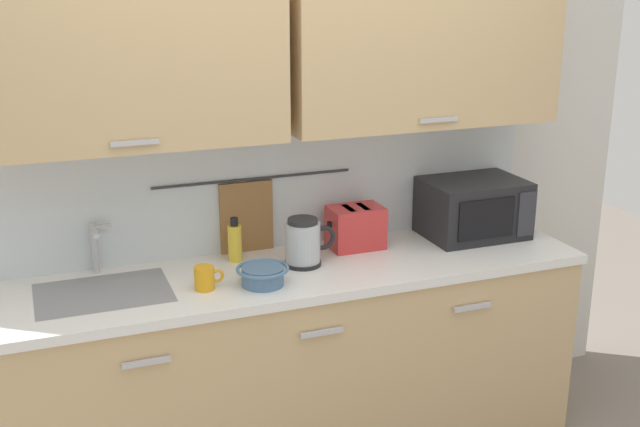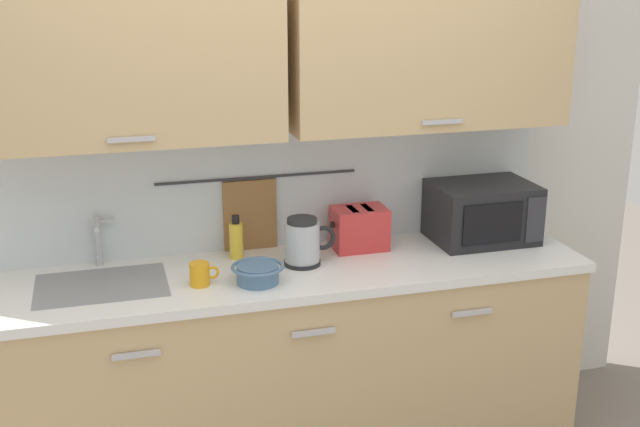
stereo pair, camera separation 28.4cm
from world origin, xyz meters
TOP-DOWN VIEW (x-y plane):
  - counter_unit at (-0.01, 0.30)m, footprint 2.53×0.64m
  - back_wall_assembly at (-0.00, 0.53)m, footprint 3.70×0.41m
  - sink_faucet at (-0.79, 0.53)m, footprint 0.09×0.17m
  - microwave at (0.93, 0.41)m, footprint 0.46×0.35m
  - electric_kettle at (0.05, 0.32)m, footprint 0.23×0.16m
  - dish_soap_bottle at (-0.21, 0.48)m, footprint 0.06×0.06m
  - mug_near_sink at (-0.41, 0.21)m, footprint 0.12×0.08m
  - mixing_bowl at (-0.18, 0.17)m, footprint 0.21×0.21m
  - toaster at (0.34, 0.45)m, footprint 0.26×0.17m

SIDE VIEW (x-z plane):
  - counter_unit at x=-0.01m, z-range 0.01..0.91m
  - mixing_bowl at x=-0.18m, z-range 0.91..0.98m
  - mug_near_sink at x=-0.41m, z-range 0.90..1.00m
  - dish_soap_bottle at x=-0.21m, z-range 0.89..1.08m
  - toaster at x=0.34m, z-range 0.90..1.09m
  - electric_kettle at x=0.05m, z-range 0.90..1.11m
  - microwave at x=0.93m, z-range 0.90..1.17m
  - sink_faucet at x=-0.79m, z-range 0.93..1.15m
  - back_wall_assembly at x=0.00m, z-range 0.27..2.77m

